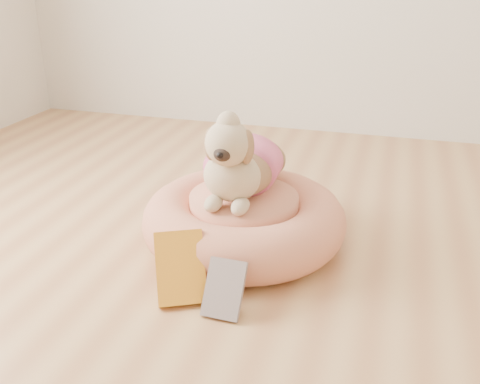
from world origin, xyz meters
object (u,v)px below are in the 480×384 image
(pet_bed, at_px, (244,220))
(dog, at_px, (240,149))
(book_white, at_px, (224,289))
(book_yellow, at_px, (180,268))

(pet_bed, distance_m, dog, 0.26)
(pet_bed, height_order, book_white, pet_bed)
(pet_bed, relative_size, dog, 1.58)
(pet_bed, bearing_deg, dog, 156.35)
(book_yellow, bearing_deg, pet_bed, 50.02)
(book_white, bearing_deg, dog, 102.19)
(dog, relative_size, book_yellow, 2.07)
(dog, height_order, book_white, dog)
(pet_bed, xyz_separation_m, book_white, (0.06, -0.41, -0.01))
(book_yellow, height_order, book_white, book_yellow)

